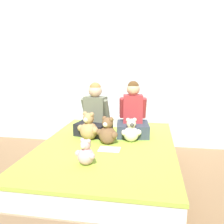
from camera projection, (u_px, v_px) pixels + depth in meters
ground_plane at (107, 177)px, 2.54m from camera, size 14.00×14.00×0.00m
wall_behind_bed at (122, 59)px, 3.35m from camera, size 8.00×0.06×2.50m
bed at (107, 161)px, 2.51m from camera, size 1.38×1.95×0.38m
child_on_left at (95, 115)px, 2.82m from camera, size 0.42×0.44×0.60m
child_on_right at (133, 116)px, 2.74m from camera, size 0.40×0.39×0.63m
teddy_bear_held_by_left_child at (89, 128)px, 2.59m from camera, size 0.25×0.20×0.31m
teddy_bear_held_by_right_child at (131, 132)px, 2.53m from camera, size 0.21×0.16×0.26m
teddy_bear_between_children at (108, 132)px, 2.46m from camera, size 0.23×0.18×0.29m
teddy_bear_at_foot_of_bed at (86, 154)px, 1.96m from camera, size 0.18×0.14×0.23m
pillow_at_headboard at (118, 120)px, 3.23m from camera, size 0.50×0.28×0.11m
sign_card at (109, 149)px, 2.32m from camera, size 0.21×0.15×0.00m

